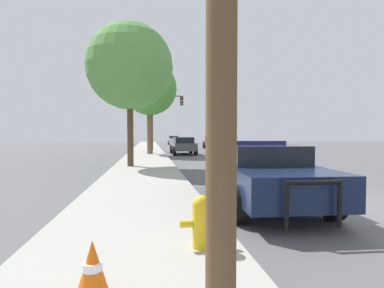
% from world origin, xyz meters
% --- Properties ---
extents(ground_plane, '(110.00, 110.00, 0.00)m').
position_xyz_m(ground_plane, '(0.00, 0.00, 0.00)').
color(ground_plane, '#565659').
extents(sidewalk_left, '(3.00, 110.00, 0.13)m').
position_xyz_m(sidewalk_left, '(-5.10, 0.00, 0.07)').
color(sidewalk_left, '#A3A099').
rests_on(sidewalk_left, ground_plane).
extents(police_car, '(2.29, 5.07, 1.50)m').
position_xyz_m(police_car, '(-2.22, 0.68, 0.77)').
color(police_car, '#141E3D').
rests_on(police_car, ground_plane).
extents(fire_hydrant, '(0.59, 0.26, 0.71)m').
position_xyz_m(fire_hydrant, '(-4.18, -2.27, 0.51)').
color(fire_hydrant, gold).
rests_on(fire_hydrant, sidewalk_left).
extents(traffic_light, '(3.15, 0.35, 5.47)m').
position_xyz_m(traffic_light, '(-3.37, 23.57, 3.94)').
color(traffic_light, '#424247').
rests_on(traffic_light, sidewalk_left).
extents(car_background_midblock, '(1.97, 4.28, 1.42)m').
position_xyz_m(car_background_midblock, '(-2.08, 18.37, 0.76)').
color(car_background_midblock, '#474C51').
rests_on(car_background_midblock, ground_plane).
extents(car_background_distant, '(2.12, 4.62, 1.38)m').
position_xyz_m(car_background_distant, '(-0.84, 42.97, 0.74)').
color(car_background_distant, silver).
rests_on(car_background_distant, ground_plane).
extents(car_background_oncoming, '(2.11, 4.44, 1.37)m').
position_xyz_m(car_background_oncoming, '(2.39, 27.15, 0.73)').
color(car_background_oncoming, maroon).
rests_on(car_background_oncoming, ground_plane).
extents(tree_sidewalk_mid, '(4.23, 4.23, 7.25)m').
position_xyz_m(tree_sidewalk_mid, '(-4.80, 17.51, 5.23)').
color(tree_sidewalk_mid, brown).
rests_on(tree_sidewalk_mid, sidewalk_left).
extents(tree_sidewalk_near, '(4.11, 4.11, 6.83)m').
position_xyz_m(tree_sidewalk_near, '(-5.76, 8.43, 4.89)').
color(tree_sidewalk_near, '#4C3823').
rests_on(tree_sidewalk_near, sidewalk_left).
extents(traffic_cone, '(0.33, 0.33, 0.55)m').
position_xyz_m(traffic_cone, '(-5.40, -3.36, 0.41)').
color(traffic_cone, orange).
rests_on(traffic_cone, sidewalk_left).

